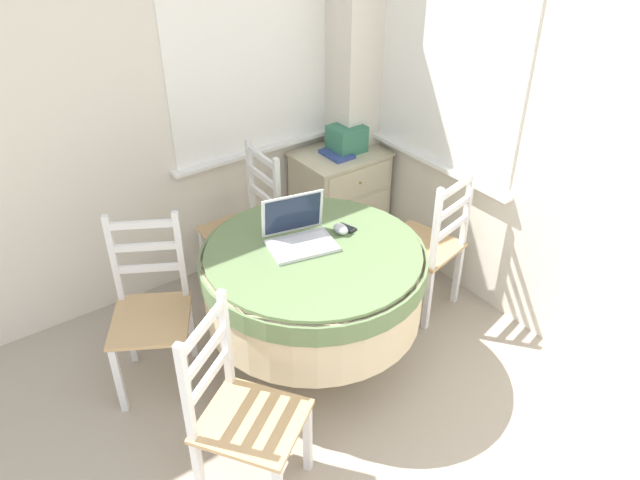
{
  "coord_description": "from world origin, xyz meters",
  "views": [
    {
      "loc": [
        -0.74,
        -0.34,
        2.46
      ],
      "look_at": [
        0.89,
        1.9,
        0.68
      ],
      "focal_mm": 35.0,
      "sensor_mm": 36.0,
      "label": 1
    }
  ],
  "objects": [
    {
      "name": "corner_cabinet",
      "position": [
        1.61,
        2.66,
        0.35
      ],
      "size": [
        0.59,
        0.45,
        0.7
      ],
      "color": "beige",
      "rests_on": "ground_plane"
    },
    {
      "name": "storage_box",
      "position": [
        1.66,
        2.66,
        0.78
      ],
      "size": [
        0.22,
        0.19,
        0.18
      ],
      "color": "#387A5B",
      "rests_on": "corner_cabinet"
    },
    {
      "name": "laptop",
      "position": [
        0.72,
        1.85,
        0.8
      ],
      "size": [
        0.37,
        0.32,
        0.24
      ],
      "color": "silver",
      "rests_on": "round_dining_table"
    },
    {
      "name": "cell_phone",
      "position": [
        0.99,
        1.81,
        0.76
      ],
      "size": [
        0.08,
        0.11,
        0.01
      ],
      "color": "black",
      "rests_on": "round_dining_table"
    },
    {
      "name": "corner_room_shell",
      "position": [
        1.1,
        1.83,
        1.28
      ],
      "size": [
        4.19,
        4.77,
        2.55
      ],
      "color": "silver",
      "rests_on": "ground_plane"
    },
    {
      "name": "dining_chair_near_right_window",
      "position": [
        1.58,
        1.77,
        0.44
      ],
      "size": [
        0.47,
        0.49,
        0.94
      ],
      "color": "tan",
      "rests_on": "ground_plane"
    },
    {
      "name": "round_dining_table",
      "position": [
        0.74,
        1.75,
        0.58
      ],
      "size": [
        1.14,
        1.14,
        0.75
      ],
      "color": "#4C3D2D",
      "rests_on": "ground_plane"
    },
    {
      "name": "dining_chair_left_flank",
      "position": [
        0.01,
        2.15,
        0.44
      ],
      "size": [
        0.54,
        0.55,
        0.94
      ],
      "color": "tan",
      "rests_on": "ground_plane"
    },
    {
      "name": "dining_chair_camera_near",
      "position": [
        0.04,
        1.29,
        0.44
      ],
      "size": [
        0.55,
        0.56,
        0.94
      ],
      "color": "tan",
      "rests_on": "ground_plane"
    },
    {
      "name": "book_on_cabinet",
      "position": [
        1.56,
        2.64,
        0.71
      ],
      "size": [
        0.15,
        0.22,
        0.02
      ],
      "color": "#33478C",
      "rests_on": "corner_cabinet"
    },
    {
      "name": "dining_chair_near_back_window",
      "position": [
        0.82,
        2.58,
        0.44
      ],
      "size": [
        0.43,
        0.4,
        0.94
      ],
      "color": "tan",
      "rests_on": "ground_plane"
    },
    {
      "name": "computer_mouse",
      "position": [
        0.94,
        1.8,
        0.77
      ],
      "size": [
        0.06,
        0.1,
        0.05
      ],
      "color": "silver",
      "rests_on": "round_dining_table"
    }
  ]
}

